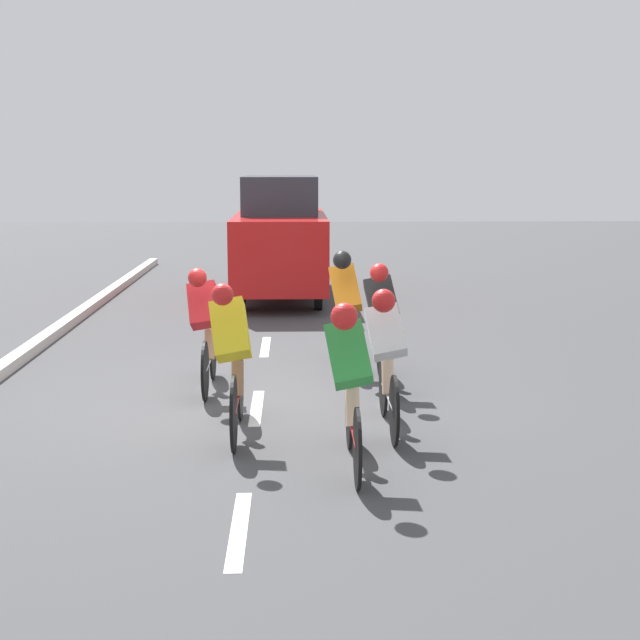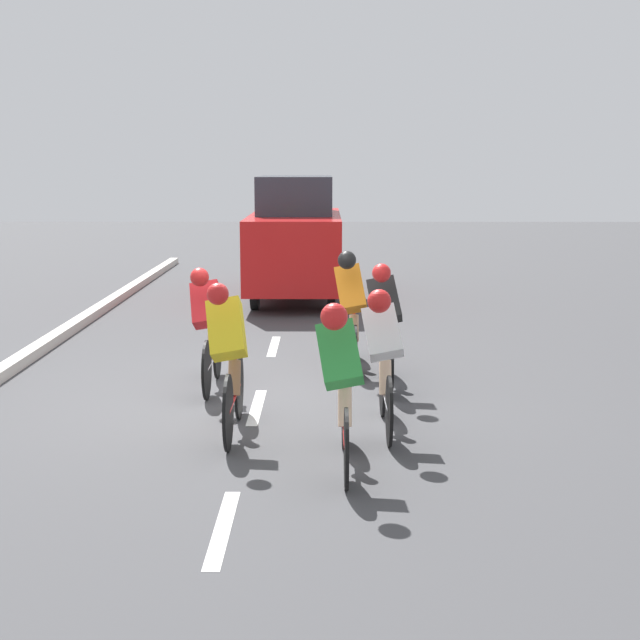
# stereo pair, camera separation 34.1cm
# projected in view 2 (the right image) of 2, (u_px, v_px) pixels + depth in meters

# --- Properties ---
(ground_plane) EXTENTS (60.00, 60.00, 0.00)m
(ground_plane) POSITION_uv_depth(u_px,v_px,m) (259.00, 401.00, 9.78)
(ground_plane) COLOR #424244
(lane_stripe_near) EXTENTS (0.12, 1.40, 0.01)m
(lane_stripe_near) POSITION_uv_depth(u_px,v_px,m) (223.00, 528.00, 6.38)
(lane_stripe_near) COLOR white
(lane_stripe_near) RESTS_ON ground
(lane_stripe_mid) EXTENTS (0.12, 1.40, 0.01)m
(lane_stripe_mid) POSITION_uv_depth(u_px,v_px,m) (257.00, 407.00, 9.53)
(lane_stripe_mid) COLOR white
(lane_stripe_mid) RESTS_ON ground
(lane_stripe_far) EXTENTS (0.12, 1.40, 0.01)m
(lane_stripe_far) POSITION_uv_depth(u_px,v_px,m) (274.00, 346.00, 12.68)
(lane_stripe_far) COLOR white
(lane_stripe_far) RESTS_ON ground
(cyclist_red) EXTENTS (0.40, 1.65, 1.44)m
(cyclist_red) POSITION_uv_depth(u_px,v_px,m) (208.00, 326.00, 10.14)
(cyclist_red) COLOR black
(cyclist_red) RESTS_ON ground
(cyclist_yellow) EXTENTS (0.41, 1.74, 1.51)m
(cyclist_yellow) POSITION_uv_depth(u_px,v_px,m) (229.00, 357.00, 8.41)
(cyclist_yellow) COLOR black
(cyclist_yellow) RESTS_ON ground
(cyclist_orange) EXTENTS (0.42, 1.62, 1.53)m
(cyclist_orange) POSITION_uv_depth(u_px,v_px,m) (352.00, 306.00, 11.14)
(cyclist_orange) COLOR black
(cyclist_orange) RESTS_ON ground
(cyclist_white) EXTENTS (0.41, 1.66, 1.44)m
(cyclist_white) POSITION_uv_depth(u_px,v_px,m) (383.00, 356.00, 8.52)
(cyclist_white) COLOR black
(cyclist_white) RESTS_ON ground
(cyclist_black) EXTENTS (0.42, 1.70, 1.48)m
(cyclist_black) POSITION_uv_depth(u_px,v_px,m) (385.00, 323.00, 10.25)
(cyclist_black) COLOR black
(cyclist_black) RESTS_ON ground
(cyclist_green) EXTENTS (0.42, 1.70, 1.48)m
(cyclist_green) POSITION_uv_depth(u_px,v_px,m) (341.00, 381.00, 7.46)
(cyclist_green) COLOR black
(cyclist_green) RESTS_ON ground
(support_car) EXTENTS (1.70, 4.54, 2.33)m
(support_car) POSITION_uv_depth(u_px,v_px,m) (296.00, 238.00, 17.09)
(support_car) COLOR black
(support_car) RESTS_ON ground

